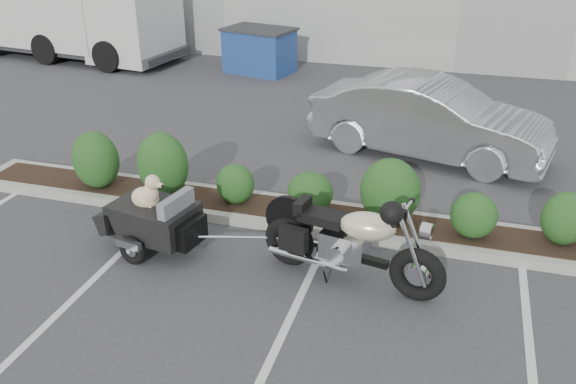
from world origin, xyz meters
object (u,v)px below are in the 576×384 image
(sedan, at_px, (430,119))
(dumpster, at_px, (259,50))
(pet_trailer, at_px, (153,217))
(delivery_truck, at_px, (70,7))
(motorcycle, at_px, (350,243))

(sedan, xyz_separation_m, dumpster, (-5.12, 5.01, -0.11))
(pet_trailer, bearing_deg, sedan, 65.16)
(dumpster, height_order, delivery_truck, delivery_truck)
(motorcycle, height_order, delivery_truck, delivery_truck)
(motorcycle, distance_m, dumpster, 10.71)
(sedan, height_order, dumpster, sedan)
(sedan, bearing_deg, delivery_truck, 78.83)
(dumpster, bearing_deg, delivery_truck, -167.94)
(motorcycle, bearing_deg, delivery_truck, 148.27)
(dumpster, bearing_deg, pet_trailer, -66.36)
(sedan, bearing_deg, pet_trailer, 157.57)
(dumpster, xyz_separation_m, delivery_truck, (-6.11, 0.14, 0.90))
(pet_trailer, distance_m, dumpster, 9.83)
(pet_trailer, height_order, dumpster, dumpster)
(pet_trailer, xyz_separation_m, delivery_truck, (-7.86, 9.82, 1.03))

